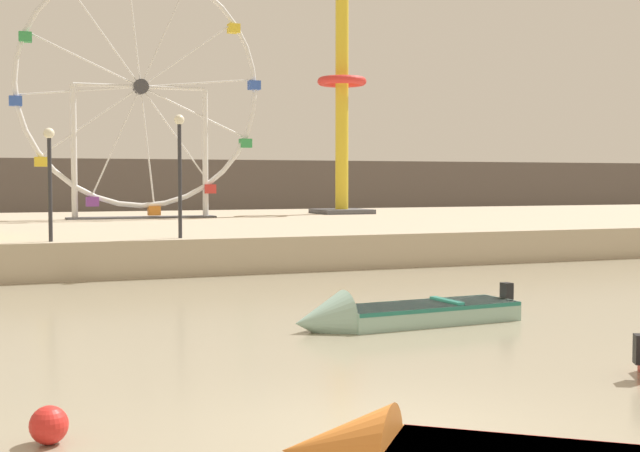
# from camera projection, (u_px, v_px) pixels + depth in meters

# --- Properties ---
(ground_plane) EXTENTS (240.00, 240.00, 0.00)m
(ground_plane) POSITION_uv_depth(u_px,v_px,m) (390.00, 432.00, 10.11)
(ground_plane) COLOR gray
(quay_promenade) EXTENTS (110.00, 24.49, 1.16)m
(quay_promenade) POSITION_uv_depth(u_px,v_px,m) (97.00, 235.00, 37.07)
(quay_promenade) COLOR #B7A88E
(quay_promenade) RESTS_ON ground_plane
(distant_town_skyline) EXTENTS (140.00, 3.00, 4.40)m
(distant_town_skyline) POSITION_uv_depth(u_px,v_px,m) (58.00, 191.00, 57.49)
(distant_town_skyline) COLOR #564C47
(distant_town_skyline) RESTS_ON ground_plane
(motorboat_seafoam) EXTENTS (5.22, 1.61, 1.20)m
(motorboat_seafoam) POSITION_uv_depth(u_px,v_px,m) (388.00, 315.00, 17.42)
(motorboat_seafoam) COLOR #93BCAD
(motorboat_seafoam) RESTS_ON ground_plane
(ferris_wheel_white_frame) EXTENTS (11.73, 1.20, 11.95)m
(ferris_wheel_white_frame) POSITION_uv_depth(u_px,v_px,m) (141.00, 91.00, 40.21)
(ferris_wheel_white_frame) COLOR silver
(ferris_wheel_white_frame) RESTS_ON quay_promenade
(drop_tower_yellow_tower) EXTENTS (2.80, 2.80, 12.98)m
(drop_tower_yellow_tower) POSITION_uv_depth(u_px,v_px,m) (342.00, 106.00, 45.81)
(drop_tower_yellow_tower) COLOR gold
(drop_tower_yellow_tower) RESTS_ON quay_promenade
(promenade_lamp_near) EXTENTS (0.32, 0.32, 3.36)m
(promenade_lamp_near) POSITION_uv_depth(u_px,v_px,m) (50.00, 166.00, 25.15)
(promenade_lamp_near) COLOR #2D2D33
(promenade_lamp_near) RESTS_ON quay_promenade
(promenade_lamp_far) EXTENTS (0.32, 0.32, 3.87)m
(promenade_lamp_far) POSITION_uv_depth(u_px,v_px,m) (180.00, 157.00, 26.63)
(promenade_lamp_far) COLOR #2D2D33
(promenade_lamp_far) RESTS_ON quay_promenade
(mooring_buoy_orange) EXTENTS (0.44, 0.44, 0.44)m
(mooring_buoy_orange) POSITION_uv_depth(u_px,v_px,m) (49.00, 425.00, 9.64)
(mooring_buoy_orange) COLOR red
(mooring_buoy_orange) RESTS_ON ground_plane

